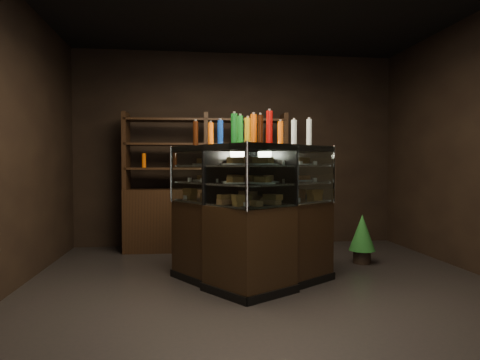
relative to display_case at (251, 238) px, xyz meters
name	(u,v)px	position (x,y,z in m)	size (l,w,h in m)	color
ground	(267,289)	(0.14, -0.19, -0.49)	(5.00, 5.00, 0.00)	black
room_shell	(267,95)	(0.14, -0.19, 1.45)	(5.02, 5.02, 3.01)	black
display_case	(251,238)	(0.00, 0.00, 0.00)	(1.80, 1.49, 1.46)	black
food_display	(251,176)	(0.00, 0.00, 0.65)	(1.38, 1.13, 0.45)	#AF7F3F
bottles_top	(251,132)	(0.00, 0.00, 1.11)	(1.21, 0.99, 0.30)	#D8590A
potted_conifer	(362,232)	(1.55, 0.78, -0.09)	(0.33, 0.33, 0.71)	black
back_shelving	(206,209)	(-0.38, 1.86, 0.12)	(2.37, 0.52, 2.00)	black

